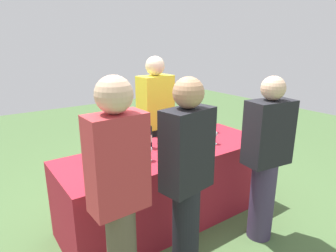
{
  "coord_description": "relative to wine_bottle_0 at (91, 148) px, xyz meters",
  "views": [
    {
      "loc": [
        -1.6,
        -2.27,
        1.85
      ],
      "look_at": [
        0.0,
        0.0,
        1.03
      ],
      "focal_mm": 31.39,
      "sensor_mm": 36.0,
      "label": 1
    }
  ],
  "objects": [
    {
      "name": "wine_bottle_2",
      "position": [
        0.59,
        -0.04,
        0.01
      ],
      "size": [
        0.08,
        0.08,
        0.32
      ],
      "color": "black",
      "rests_on": "tasting_table"
    },
    {
      "name": "guest_2",
      "position": [
        1.26,
        -0.97,
        -0.06
      ],
      "size": [
        0.44,
        0.29,
        1.56
      ],
      "rotation": [
        0.0,
        0.0,
        -0.15
      ],
      "color": "#3F3351",
      "rests_on": "ground_plane"
    },
    {
      "name": "wine_glass_4",
      "position": [
        0.64,
        -0.36,
        -0.02
      ],
      "size": [
        0.06,
        0.06,
        0.13
      ],
      "color": "silver",
      "rests_on": "tasting_table"
    },
    {
      "name": "wine_bottle_3",
      "position": [
        0.79,
        -0.06,
        0.01
      ],
      "size": [
        0.07,
        0.07,
        0.33
      ],
      "color": "black",
      "rests_on": "tasting_table"
    },
    {
      "name": "wine_glass_2",
      "position": [
        0.3,
        -0.35,
        -0.01
      ],
      "size": [
        0.07,
        0.07,
        0.14
      ],
      "color": "silver",
      "rests_on": "tasting_table"
    },
    {
      "name": "wine_glass_5",
      "position": [
        1.22,
        -0.35,
        -0.01
      ],
      "size": [
        0.07,
        0.07,
        0.15
      ],
      "color": "silver",
      "rests_on": "tasting_table"
    },
    {
      "name": "guest_1",
      "position": [
        0.35,
        -0.97,
        -0.01
      ],
      "size": [
        0.41,
        0.27,
        1.62
      ],
      "rotation": [
        0.0,
        0.0,
        0.16
      ],
      "color": "black",
      "rests_on": "ground_plane"
    },
    {
      "name": "wine_glass_1",
      "position": [
        0.12,
        -0.34,
        -0.02
      ],
      "size": [
        0.06,
        0.06,
        0.13
      ],
      "color": "silver",
      "rests_on": "tasting_table"
    },
    {
      "name": "tasting_table",
      "position": [
        0.72,
        -0.21,
        -0.5
      ],
      "size": [
        2.21,
        0.81,
        0.78
      ],
      "primitive_type": "cube",
      "color": "maroon",
      "rests_on": "ground_plane"
    },
    {
      "name": "ground_plane",
      "position": [
        0.72,
        -0.21,
        -0.89
      ],
      "size": [
        12.0,
        12.0,
        0.0
      ],
      "primitive_type": "plane",
      "color": "#476638"
    },
    {
      "name": "wine_glass_0",
      "position": [
        -0.0,
        -0.4,
        -0.02
      ],
      "size": [
        0.06,
        0.06,
        0.13
      ],
      "color": "silver",
      "rests_on": "tasting_table"
    },
    {
      "name": "guest_0",
      "position": [
        -0.19,
        -0.96,
        0.03
      ],
      "size": [
        0.36,
        0.22,
        1.66
      ],
      "rotation": [
        0.0,
        0.0,
        0.03
      ],
      "color": "brown",
      "rests_on": "ground_plane"
    },
    {
      "name": "wine_bottle_1",
      "position": [
        0.35,
        -0.11,
        0.01
      ],
      "size": [
        0.07,
        0.07,
        0.32
      ],
      "color": "black",
      "rests_on": "tasting_table"
    },
    {
      "name": "server_pouring",
      "position": [
        0.97,
        0.41,
        0.01
      ],
      "size": [
        0.43,
        0.27,
        1.67
      ],
      "rotation": [
        0.0,
        0.0,
        3.24
      ],
      "color": "black",
      "rests_on": "ground_plane"
    },
    {
      "name": "wine_glass_3",
      "position": [
        0.41,
        -0.33,
        -0.01
      ],
      "size": [
        0.08,
        0.08,
        0.15
      ],
      "color": "silver",
      "rests_on": "tasting_table"
    },
    {
      "name": "wine_bottle_0",
      "position": [
        0.0,
        0.0,
        0.0
      ],
      "size": [
        0.08,
        0.08,
        0.31
      ],
      "color": "black",
      "rests_on": "tasting_table"
    },
    {
      "name": "menu_board",
      "position": [
        1.64,
        0.77,
        -0.52
      ],
      "size": [
        0.46,
        0.07,
        0.74
      ],
      "primitive_type": "cube",
      "rotation": [
        0.0,
        0.0,
        0.1
      ],
      "color": "white",
      "rests_on": "ground_plane"
    },
    {
      "name": "wine_bottle_4",
      "position": [
        1.13,
        -0.02,
        0.01
      ],
      "size": [
        0.08,
        0.08,
        0.33
      ],
      "color": "black",
      "rests_on": "tasting_table"
    },
    {
      "name": "wine_bottle_5",
      "position": [
        1.48,
        -0.01,
        -0.0
      ],
      "size": [
        0.08,
        0.08,
        0.31
      ],
      "color": "black",
      "rests_on": "tasting_table"
    }
  ]
}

